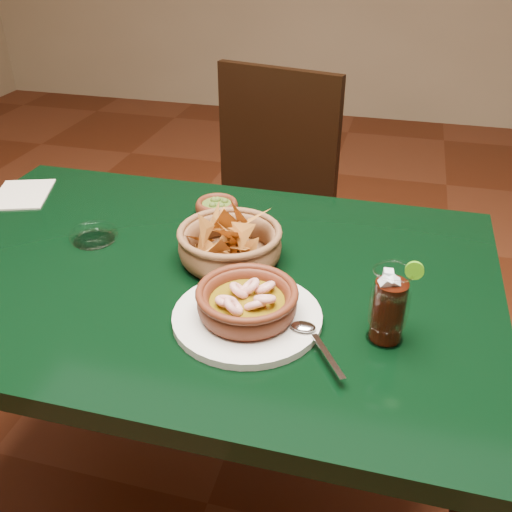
% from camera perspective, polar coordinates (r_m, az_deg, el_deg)
% --- Properties ---
extents(ground, '(7.00, 7.00, 0.00)m').
position_cam_1_polar(ground, '(1.67, -4.87, -23.41)').
color(ground, '#471C0C').
rests_on(ground, ground).
extents(dining_table, '(1.20, 0.80, 0.75)m').
position_cam_1_polar(dining_table, '(1.20, -6.24, -5.12)').
color(dining_table, black).
rests_on(dining_table, ground).
extents(dining_chair, '(0.53, 0.53, 0.96)m').
position_cam_1_polar(dining_chair, '(1.86, 0.29, 4.52)').
color(dining_chair, black).
rests_on(dining_chair, ground).
extents(shrimp_plate, '(0.32, 0.26, 0.07)m').
position_cam_1_polar(shrimp_plate, '(0.98, -0.86, -4.97)').
color(shrimp_plate, silver).
rests_on(shrimp_plate, dining_table).
extents(chip_basket, '(0.24, 0.24, 0.15)m').
position_cam_1_polar(chip_basket, '(1.15, -2.65, 1.23)').
color(chip_basket, brown).
rests_on(chip_basket, dining_table).
extents(guacamole_ramekin, '(0.12, 0.12, 0.04)m').
position_cam_1_polar(guacamole_ramekin, '(1.34, -3.93, 4.88)').
color(guacamole_ramekin, '#4A1D0F').
rests_on(guacamole_ramekin, dining_table).
extents(cola_drink, '(0.13, 0.13, 0.15)m').
position_cam_1_polar(cola_drink, '(0.95, 13.16, -4.88)').
color(cola_drink, white).
rests_on(cola_drink, dining_table).
extents(glass_ashtray, '(0.11, 0.11, 0.03)m').
position_cam_1_polar(glass_ashtray, '(1.28, -15.93, 1.98)').
color(glass_ashtray, white).
rests_on(glass_ashtray, dining_table).
extents(paper_menu, '(0.18, 0.21, 0.00)m').
position_cam_1_polar(paper_menu, '(1.56, -22.33, 5.73)').
color(paper_menu, beige).
rests_on(paper_menu, dining_table).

